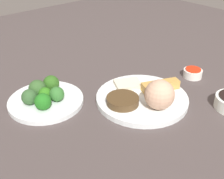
# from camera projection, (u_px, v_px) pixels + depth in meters

# --- Properties ---
(tabletop) EXTENTS (2.20, 2.20, 0.02)m
(tabletop) POSITION_uv_depth(u_px,v_px,m) (134.00, 102.00, 0.87)
(tabletop) COLOR #483E3D
(tabletop) RESTS_ON ground
(main_plate) EXTENTS (0.27, 0.27, 0.02)m
(main_plate) POSITION_uv_depth(u_px,v_px,m) (142.00, 98.00, 0.85)
(main_plate) COLOR white
(main_plate) RESTS_ON tabletop
(rice_scoop) EXTENTS (0.08, 0.08, 0.08)m
(rice_scoop) POSITION_uv_depth(u_px,v_px,m) (159.00, 95.00, 0.77)
(rice_scoop) COLOR tan
(rice_scoop) RESTS_ON main_plate
(spring_roll) EXTENTS (0.07, 0.12, 0.03)m
(spring_roll) POSITION_uv_depth(u_px,v_px,m) (160.00, 86.00, 0.87)
(spring_roll) COLOR gold
(spring_roll) RESTS_ON main_plate
(crab_rangoon_wonton) EXTENTS (0.09, 0.10, 0.01)m
(crab_rangoon_wonton) POSITION_uv_depth(u_px,v_px,m) (128.00, 84.00, 0.89)
(crab_rangoon_wonton) COLOR beige
(crab_rangoon_wonton) RESTS_ON main_plate
(stir_fry_heap) EXTENTS (0.09, 0.09, 0.02)m
(stir_fry_heap) POSITION_uv_depth(u_px,v_px,m) (123.00, 100.00, 0.81)
(stir_fry_heap) COLOR #4B351D
(stir_fry_heap) RESTS_ON main_plate
(broccoli_plate) EXTENTS (0.22, 0.22, 0.01)m
(broccoli_plate) POSITION_uv_depth(u_px,v_px,m) (46.00, 101.00, 0.84)
(broccoli_plate) COLOR white
(broccoli_plate) RESTS_ON tabletop
(broccoli_floret_0) EXTENTS (0.04, 0.04, 0.04)m
(broccoli_floret_0) POSITION_uv_depth(u_px,v_px,m) (57.00, 94.00, 0.82)
(broccoli_floret_0) COLOR #326C2D
(broccoli_floret_0) RESTS_ON broccoli_plate
(broccoli_floret_1) EXTENTS (0.05, 0.05, 0.05)m
(broccoli_floret_1) POSITION_uv_depth(u_px,v_px,m) (37.00, 89.00, 0.84)
(broccoli_floret_1) COLOR #33592A
(broccoli_floret_1) RESTS_ON broccoli_plate
(broccoli_floret_2) EXTENTS (0.04, 0.04, 0.04)m
(broccoli_floret_2) POSITION_uv_depth(u_px,v_px,m) (29.00, 97.00, 0.80)
(broccoli_floret_2) COLOR #32582D
(broccoli_floret_2) RESTS_ON broccoli_plate
(broccoli_floret_3) EXTENTS (0.04, 0.04, 0.04)m
(broccoli_floret_3) POSITION_uv_depth(u_px,v_px,m) (45.00, 94.00, 0.82)
(broccoli_floret_3) COLOR #2E731A
(broccoli_floret_3) RESTS_ON broccoli_plate
(broccoli_floret_4) EXTENTS (0.05, 0.05, 0.05)m
(broccoli_floret_4) POSITION_uv_depth(u_px,v_px,m) (51.00, 83.00, 0.87)
(broccoli_floret_4) COLOR #2D5D1C
(broccoli_floret_4) RESTS_ON broccoli_plate
(broccoli_floret_6) EXTENTS (0.05, 0.05, 0.05)m
(broccoli_floret_6) POSITION_uv_depth(u_px,v_px,m) (43.00, 102.00, 0.78)
(broccoli_floret_6) COLOR #216E1C
(broccoli_floret_6) RESTS_ON broccoli_plate
(sauce_ramekin_sweet_and_sour) EXTENTS (0.06, 0.06, 0.03)m
(sauce_ramekin_sweet_and_sour) POSITION_uv_depth(u_px,v_px,m) (193.00, 73.00, 0.98)
(sauce_ramekin_sweet_and_sour) COLOR white
(sauce_ramekin_sweet_and_sour) RESTS_ON tabletop
(sauce_ramekin_sweet_and_sour_liquid) EXTENTS (0.05, 0.05, 0.00)m
(sauce_ramekin_sweet_and_sour_liquid) POSITION_uv_depth(u_px,v_px,m) (193.00, 69.00, 0.97)
(sauce_ramekin_sweet_and_sour_liquid) COLOR red
(sauce_ramekin_sweet_and_sour_liquid) RESTS_ON sauce_ramekin_sweet_and_sour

